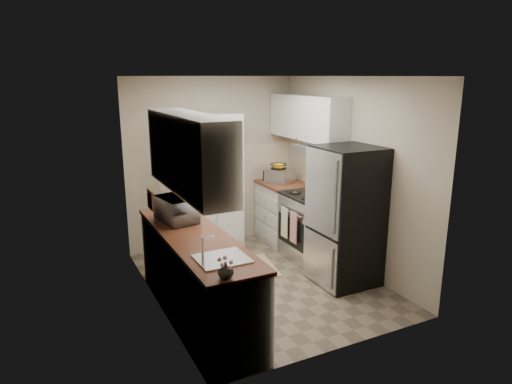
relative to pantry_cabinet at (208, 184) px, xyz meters
The scene contains 16 objects.
ground 1.66m from the pantry_cabinet, 81.35° to the right, with size 3.20×3.20×0.00m, color #7A6B56.
room_shell 1.48m from the pantry_cabinet, 82.18° to the right, with size 2.64×3.24×2.52m.
pantry_cabinet is the anchor object (origin of this frame).
base_cabinet_left 2.00m from the pantry_cabinet, 114.36° to the right, with size 0.60×2.30×0.88m, color silver.
countertop_left 1.92m from the pantry_cabinet, 114.36° to the right, with size 0.63×2.33×0.04m, color brown.
base_cabinet_right 1.32m from the pantry_cabinet, ahead, with size 0.60×0.80×0.88m, color silver.
countertop_right 1.20m from the pantry_cabinet, ahead, with size 0.63×0.83×0.04m, color brown.
electric_range 1.58m from the pantry_cabinet, 38.22° to the right, with size 0.71×0.78×1.13m.
refrigerator 2.07m from the pantry_cabinet, 56.54° to the right, with size 0.70×0.72×1.70m, color #B7B7BC.
microwave 1.47m from the pantry_cabinet, 123.93° to the right, with size 0.50×0.34×0.28m, color #A5A4A9.
wine_bottle 1.22m from the pantry_cabinet, 128.31° to the right, with size 0.07×0.07×0.26m, color black.
flower_vase 2.98m from the pantry_cabinet, 107.80° to the right, with size 0.13×0.13×0.14m, color silver.
cutting_board 0.99m from the pantry_cabinet, 138.78° to the right, with size 0.02×0.27×0.33m, color #40882F.
toaster_oven 1.14m from the pantry_cabinet, ahead, with size 0.30×0.38×0.22m, color #B2B1B7.
fruit_basket 1.13m from the pantry_cabinet, ahead, with size 0.25×0.25×0.11m, color #F8A31C, non-canonical shape.
kitchen_mat 1.36m from the pantry_cabinet, 68.44° to the right, with size 0.48×0.77×0.01m, color beige.
Camera 1 is at (-2.40, -4.66, 2.51)m, focal length 32.00 mm.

